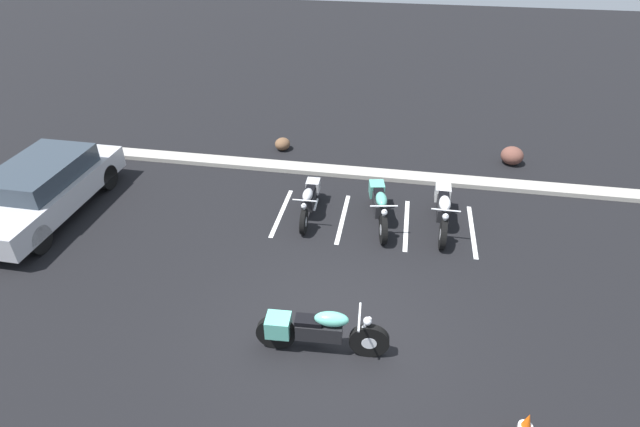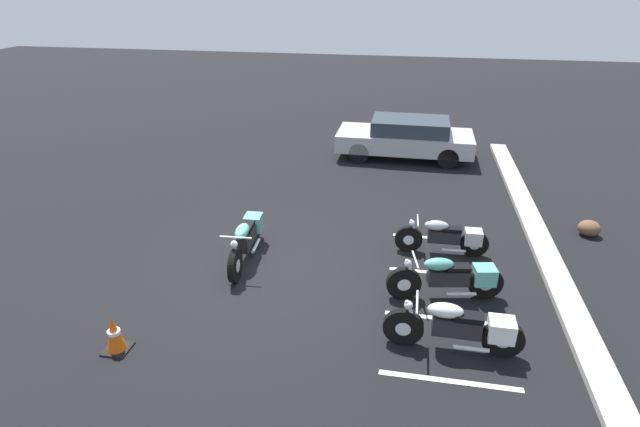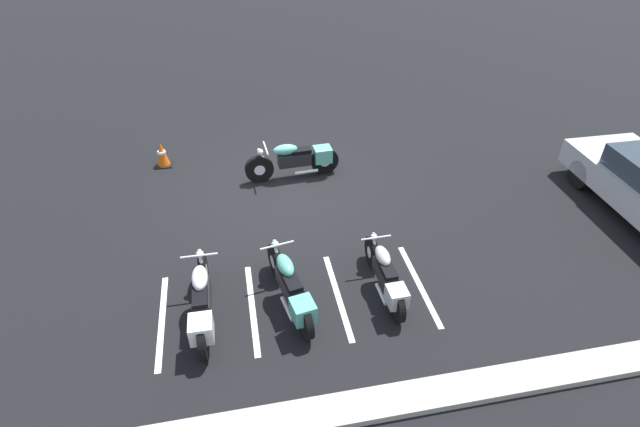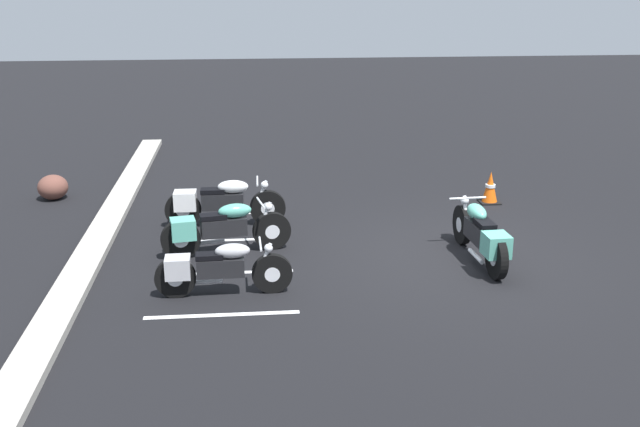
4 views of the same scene
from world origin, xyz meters
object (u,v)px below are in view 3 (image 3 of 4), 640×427
at_px(parked_bike_2, 202,302).
at_px(traffic_cone, 162,154).
at_px(motorcycle_teal_featured, 297,159).
at_px(parked_bike_0, 386,276).
at_px(parked_bike_1, 291,287).

relative_size(parked_bike_2, traffic_cone, 3.40).
xyz_separation_m(motorcycle_teal_featured, traffic_cone, (3.16, -1.16, -0.16)).
bearing_deg(traffic_cone, parked_bike_0, 127.48).
bearing_deg(motorcycle_teal_featured, parked_bike_1, 76.37).
distance_m(motorcycle_teal_featured, parked_bike_0, 4.23).
bearing_deg(parked_bike_1, parked_bike_0, -100.38).
xyz_separation_m(motorcycle_teal_featured, parked_bike_0, (-0.89, 4.13, -0.06)).
height_order(motorcycle_teal_featured, traffic_cone, motorcycle_teal_featured).
xyz_separation_m(motorcycle_teal_featured, parked_bike_1, (0.75, 4.14, -0.02)).
distance_m(parked_bike_1, parked_bike_2, 1.45).
relative_size(motorcycle_teal_featured, parked_bike_1, 1.05).
bearing_deg(parked_bike_0, parked_bike_1, 88.72).
bearing_deg(motorcycle_teal_featured, parked_bike_2, 59.04).
bearing_deg(traffic_cone, parked_bike_1, 114.46).
height_order(motorcycle_teal_featured, parked_bike_2, motorcycle_teal_featured).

